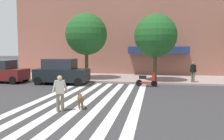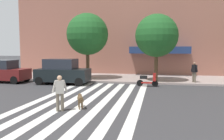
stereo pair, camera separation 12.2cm
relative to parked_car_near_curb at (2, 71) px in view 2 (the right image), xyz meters
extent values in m
plane|color=#353538|center=(8.45, -5.95, -0.92)|extent=(160.00, 160.00, 0.00)
cube|color=#A18F88|center=(8.45, 4.25, -0.85)|extent=(80.00, 6.00, 0.15)
cube|color=silver|center=(6.74, -5.95, -0.92)|extent=(0.45, 13.79, 0.01)
cube|color=silver|center=(7.64, -5.95, -0.92)|extent=(0.45, 13.79, 0.01)
cube|color=silver|center=(8.54, -5.95, -0.92)|extent=(0.45, 13.79, 0.01)
cube|color=silver|center=(9.44, -5.95, -0.92)|extent=(0.45, 13.79, 0.01)
cube|color=silver|center=(10.34, -5.95, -0.92)|extent=(0.45, 13.79, 0.01)
cube|color=silver|center=(11.24, -5.95, -0.92)|extent=(0.45, 13.79, 0.01)
cube|color=silver|center=(12.14, -5.95, -0.92)|extent=(0.45, 13.79, 0.01)
cube|color=navy|center=(13.31, 6.65, 1.83)|extent=(6.04, 1.60, 0.70)
cube|color=maroon|center=(0.05, 0.00, -0.22)|extent=(4.53, 1.94, 0.91)
cube|color=#232833|center=(-0.13, 0.00, 0.61)|extent=(2.53, 1.68, 0.75)
cylinder|color=black|center=(1.83, 0.81, -0.59)|extent=(0.66, 0.23, 0.66)
cylinder|color=black|center=(1.80, -0.88, -0.59)|extent=(0.66, 0.23, 0.66)
cube|color=black|center=(5.62, 0.00, -0.18)|extent=(4.29, 1.91, 0.99)
cube|color=#232833|center=(5.45, 0.00, 0.73)|extent=(2.48, 1.66, 0.81)
cylinder|color=black|center=(7.26, 0.87, -0.59)|extent=(0.66, 0.23, 0.66)
cylinder|color=black|center=(7.28, -0.82, -0.59)|extent=(0.66, 0.23, 0.66)
cylinder|color=black|center=(3.96, 0.82, -0.59)|extent=(0.66, 0.23, 0.66)
cylinder|color=black|center=(3.98, -0.87, -0.59)|extent=(0.66, 0.23, 0.66)
cylinder|color=black|center=(12.98, 0.07, -0.68)|extent=(0.49, 0.15, 0.48)
cylinder|color=black|center=(11.83, 0.20, -0.68)|extent=(0.49, 0.19, 0.48)
cube|color=#B41F1A|center=(12.36, 0.14, -0.63)|extent=(0.83, 0.40, 0.08)
cube|color=black|center=(12.11, 0.17, -0.23)|extent=(0.55, 0.35, 0.24)
cube|color=#B41F1A|center=(12.93, 0.08, -0.18)|extent=(0.23, 0.30, 0.60)
cylinder|color=black|center=(12.93, 0.08, 0.17)|extent=(0.09, 0.50, 0.04)
cylinder|color=#4C3823|center=(6.85, 2.77, 0.73)|extent=(0.32, 0.32, 3.00)
sphere|color=#1E5623|center=(6.85, 2.77, 3.27)|extent=(3.79, 3.79, 3.79)
cylinder|color=#4C3823|center=(13.02, 2.36, 0.64)|extent=(0.31, 0.31, 2.83)
sphere|color=#1E5623|center=(13.02, 2.36, 3.05)|extent=(3.60, 3.60, 3.60)
cylinder|color=#6B6051|center=(8.72, -7.69, -0.51)|extent=(0.20, 0.20, 0.82)
cylinder|color=#6B6051|center=(8.90, -7.60, -0.51)|extent=(0.20, 0.20, 0.82)
cube|color=#B2ADA3|center=(8.81, -7.64, 0.20)|extent=(0.44, 0.37, 0.60)
cylinder|color=#B2ADA3|center=(8.59, -7.74, 0.23)|extent=(0.24, 0.17, 0.57)
cylinder|color=#B2ADA3|center=(9.03, -7.55, 0.23)|extent=(0.24, 0.17, 0.57)
sphere|color=tan|center=(8.81, -7.64, 0.61)|extent=(0.29, 0.29, 0.22)
cylinder|color=brown|center=(9.56, -7.00, -0.47)|extent=(0.48, 0.65, 0.26)
sphere|color=brown|center=(9.40, -6.66, -0.37)|extent=(0.26, 0.26, 0.20)
cylinder|color=brown|center=(9.72, -7.36, -0.42)|extent=(0.13, 0.23, 0.16)
cylinder|color=brown|center=(9.41, -6.84, -0.76)|extent=(0.07, 0.07, 0.32)
cylinder|color=brown|center=(9.54, -6.78, -0.76)|extent=(0.07, 0.07, 0.32)
cylinder|color=brown|center=(9.58, -7.22, -0.76)|extent=(0.07, 0.07, 0.32)
cylinder|color=brown|center=(9.70, -7.16, -0.76)|extent=(0.07, 0.07, 0.32)
cylinder|color=#6B6051|center=(16.00, 2.13, -0.36)|extent=(0.21, 0.21, 0.82)
cylinder|color=#6B6051|center=(16.13, 1.97, -0.36)|extent=(0.21, 0.21, 0.82)
cube|color=black|center=(16.07, 2.05, 0.35)|extent=(0.43, 0.45, 0.60)
cylinder|color=black|center=(15.91, 2.24, 0.38)|extent=(0.21, 0.23, 0.57)
cylinder|color=black|center=(16.22, 1.87, 0.38)|extent=(0.21, 0.23, 0.57)
sphere|color=#936B51|center=(16.07, 2.05, 0.76)|extent=(0.31, 0.31, 0.22)
camera|label=1|loc=(12.98, -17.04, 1.87)|focal=36.11mm
camera|label=2|loc=(13.10, -17.02, 1.87)|focal=36.11mm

